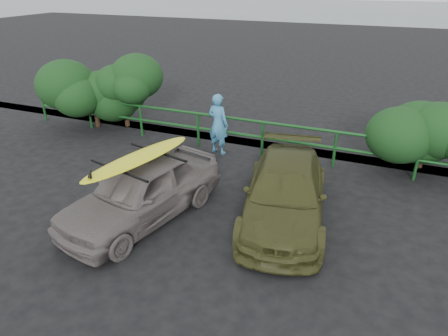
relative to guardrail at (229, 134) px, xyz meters
The scene contains 10 objects.
ground 5.03m from the guardrail, 90.00° to the right, with size 80.00×80.00×0.00m, color black.
ocean 55.00m from the guardrail, 90.00° to the left, with size 200.00×200.00×0.00m, color slate.
guardrail is the anchor object (origin of this frame).
shrub_left 4.85m from the guardrail, behind, with size 3.20×2.40×2.18m, color #173E17, non-canonical shape.
shrub_right 5.05m from the guardrail, ahead, with size 3.20×2.40×2.05m, color #173E17, non-canonical shape.
sedan 4.06m from the guardrail, 94.83° to the right, with size 1.53×3.81×1.30m, color #665E5B.
olive_vehicle 3.76m from the guardrail, 50.39° to the right, with size 1.64×4.04×1.17m, color #3E401C.
man 0.51m from the guardrail, 128.88° to the right, with size 0.64×0.42×1.75m, color teal.
roof_rack 4.14m from the guardrail, 94.83° to the right, with size 1.59×1.11×0.05m, color black, non-canonical shape.
surfboard 4.15m from the guardrail, 94.83° to the right, with size 0.57×2.76×0.08m, color yellow.
Camera 1 is at (3.97, -5.07, 4.68)m, focal length 32.00 mm.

